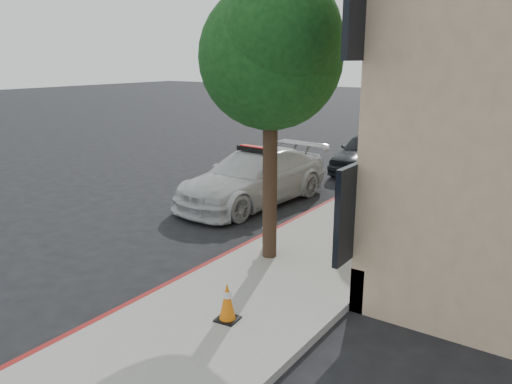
{
  "coord_description": "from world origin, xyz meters",
  "views": [
    {
      "loc": [
        8.3,
        -10.35,
        4.25
      ],
      "look_at": [
        1.49,
        -0.45,
        1.0
      ],
      "focal_mm": 35.0,
      "sensor_mm": 36.0,
      "label": 1
    }
  ],
  "objects_px": {
    "parked_car_mid": "(368,152)",
    "traffic_cone": "(227,301)",
    "parked_car_far": "(446,123)",
    "police_car": "(254,177)",
    "fire_hydrant": "(268,233)"
  },
  "relations": [
    {
      "from": "traffic_cone",
      "to": "fire_hydrant",
      "type": "bearing_deg",
      "value": 110.96
    },
    {
      "from": "police_car",
      "to": "traffic_cone",
      "type": "distance_m",
      "value": 7.28
    },
    {
      "from": "fire_hydrant",
      "to": "traffic_cone",
      "type": "distance_m",
      "value": 3.12
    },
    {
      "from": "parked_car_far",
      "to": "fire_hydrant",
      "type": "distance_m",
      "value": 20.71
    },
    {
      "from": "police_car",
      "to": "fire_hydrant",
      "type": "distance_m",
      "value": 4.25
    },
    {
      "from": "parked_car_mid",
      "to": "fire_hydrant",
      "type": "relative_size",
      "value": 5.65
    },
    {
      "from": "parked_car_far",
      "to": "police_car",
      "type": "bearing_deg",
      "value": -95.04
    },
    {
      "from": "police_car",
      "to": "parked_car_mid",
      "type": "xyz_separation_m",
      "value": [
        1.18,
        5.97,
        -0.03
      ]
    },
    {
      "from": "parked_car_mid",
      "to": "fire_hydrant",
      "type": "height_order",
      "value": "parked_car_mid"
    },
    {
      "from": "fire_hydrant",
      "to": "traffic_cone",
      "type": "height_order",
      "value": "fire_hydrant"
    },
    {
      "from": "parked_car_far",
      "to": "traffic_cone",
      "type": "distance_m",
      "value": 23.72
    },
    {
      "from": "parked_car_mid",
      "to": "traffic_cone",
      "type": "bearing_deg",
      "value": -81.04
    },
    {
      "from": "police_car",
      "to": "fire_hydrant",
      "type": "bearing_deg",
      "value": -45.4
    },
    {
      "from": "police_car",
      "to": "traffic_cone",
      "type": "xyz_separation_m",
      "value": [
        3.8,
        -6.21,
        -0.32
      ]
    },
    {
      "from": "police_car",
      "to": "fire_hydrant",
      "type": "xyz_separation_m",
      "value": [
        2.68,
        -3.29,
        -0.26
      ]
    }
  ]
}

